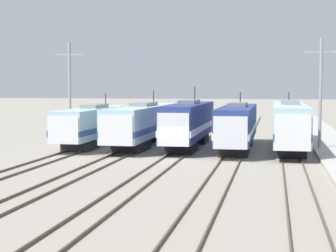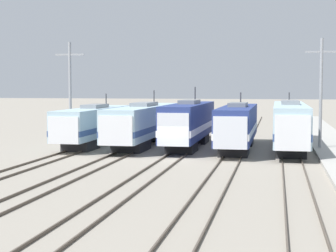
% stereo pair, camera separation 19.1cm
% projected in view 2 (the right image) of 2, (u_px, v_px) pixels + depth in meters
% --- Properties ---
extents(ground_plane, '(400.00, 400.00, 0.00)m').
position_uv_depth(ground_plane, '(173.00, 158.00, 43.98)').
color(ground_plane, gray).
extents(rail_pair_far_left, '(1.50, 120.00, 0.15)m').
position_uv_depth(rail_pair_far_left, '(63.00, 155.00, 45.71)').
color(rail_pair_far_left, '#4C4238').
rests_on(rail_pair_far_left, ground_plane).
extents(rail_pair_center_left, '(1.51, 120.00, 0.15)m').
position_uv_depth(rail_pair_center_left, '(117.00, 156.00, 44.84)').
color(rail_pair_center_left, '#4C4238').
rests_on(rail_pair_center_left, ground_plane).
extents(rail_pair_center, '(1.51, 120.00, 0.15)m').
position_uv_depth(rail_pair_center, '(173.00, 157.00, 43.97)').
color(rail_pair_center, '#4C4238').
rests_on(rail_pair_center, ground_plane).
extents(rail_pair_center_right, '(1.51, 120.00, 0.15)m').
position_uv_depth(rail_pair_center_right, '(231.00, 159.00, 43.11)').
color(rail_pair_center_right, '#4C4238').
rests_on(rail_pair_center_right, ground_plane).
extents(rail_pair_far_right, '(1.50, 120.00, 0.15)m').
position_uv_depth(rail_pair_far_right, '(292.00, 160.00, 42.24)').
color(rail_pair_far_right, '#4C4238').
rests_on(rail_pair_far_right, ground_plane).
extents(locomotive_far_left, '(2.87, 16.35, 4.90)m').
position_uv_depth(locomotive_far_left, '(93.00, 124.00, 53.12)').
color(locomotive_far_left, '#232326').
rests_on(locomotive_far_left, ground_plane).
extents(locomotive_center_left, '(3.08, 19.76, 5.23)m').
position_uv_depth(locomotive_center_left, '(143.00, 123.00, 53.48)').
color(locomotive_center_left, '#232326').
rests_on(locomotive_center_left, ground_plane).
extents(locomotive_center, '(2.79, 16.67, 5.60)m').
position_uv_depth(locomotive_center, '(189.00, 123.00, 51.47)').
color(locomotive_center, black).
rests_on(locomotive_center, ground_plane).
extents(locomotive_center_right, '(2.82, 16.74, 5.06)m').
position_uv_depth(locomotive_center_right, '(237.00, 126.00, 49.44)').
color(locomotive_center_right, black).
rests_on(locomotive_center_right, ground_plane).
extents(locomotive_far_right, '(2.85, 19.50, 5.06)m').
position_uv_depth(locomotive_far_right, '(290.00, 125.00, 49.75)').
color(locomotive_far_right, '#232326').
rests_on(locomotive_far_right, ground_plane).
extents(catenary_tower_left, '(2.86, 0.27, 9.83)m').
position_uv_depth(catenary_tower_left, '(70.00, 90.00, 53.44)').
color(catenary_tower_left, gray).
rests_on(catenary_tower_left, ground_plane).
extents(catenary_tower_right, '(2.86, 0.27, 9.83)m').
position_uv_depth(catenary_tower_right, '(321.00, 91.00, 49.03)').
color(catenary_tower_right, gray).
rests_on(catenary_tower_right, ground_plane).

